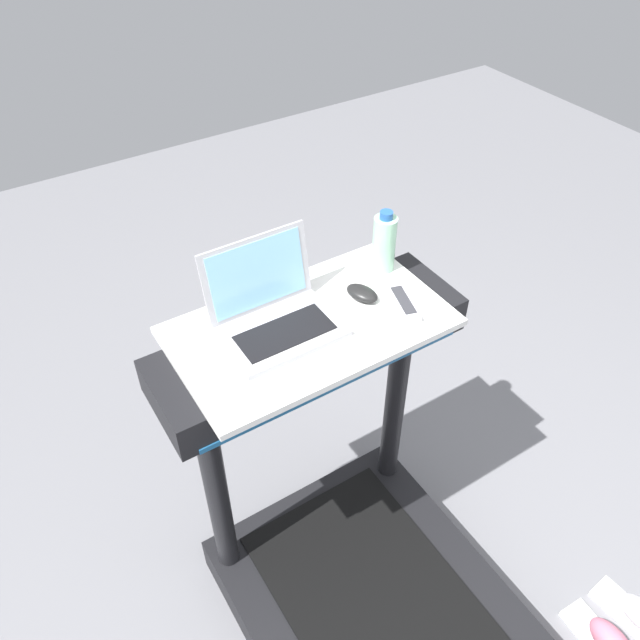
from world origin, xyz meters
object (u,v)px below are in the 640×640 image
tv_remote (403,303)px  sneaker_right (639,615)px  water_bottle (384,243)px  computer_mouse (362,293)px  laptop (274,313)px

tv_remote → sneaker_right: bearing=-58.2°
water_bottle → tv_remote: (-0.06, -0.17, -0.08)m
computer_mouse → sneaker_right: (0.57, -0.89, -1.04)m
water_bottle → sneaker_right: (0.44, -0.97, -1.11)m
computer_mouse → water_bottle: size_ratio=0.51×
water_bottle → tv_remote: size_ratio=1.17×
laptop → tv_remote: 0.36m
laptop → water_bottle: bearing=7.0°
water_bottle → computer_mouse: bearing=-147.9°
computer_mouse → sneaker_right: computer_mouse is taller
sneaker_right → water_bottle: bearing=114.3°
tv_remote → computer_mouse: bearing=130.7°
laptop → water_bottle: size_ratio=1.58×
laptop → water_bottle: laptop is taller
computer_mouse → water_bottle: (0.13, 0.08, 0.07)m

